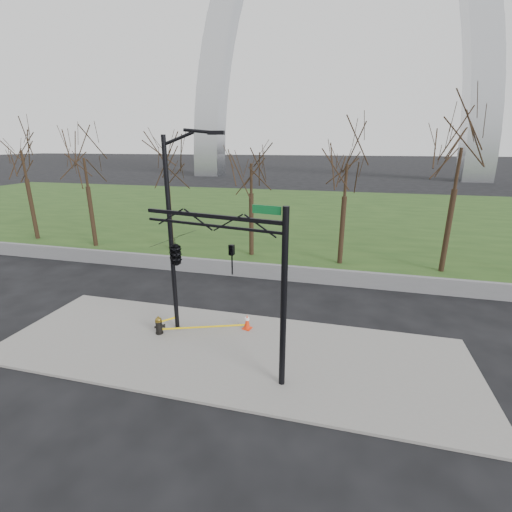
% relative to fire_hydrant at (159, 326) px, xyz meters
% --- Properties ---
extents(ground, '(500.00, 500.00, 0.00)m').
position_rel_fire_hydrant_xyz_m(ground, '(3.14, -0.43, -0.46)').
color(ground, black).
rests_on(ground, ground).
extents(sidewalk, '(18.00, 6.00, 0.10)m').
position_rel_fire_hydrant_xyz_m(sidewalk, '(3.14, -0.43, -0.41)').
color(sidewalk, slate).
rests_on(sidewalk, ground).
extents(grass_strip, '(120.00, 40.00, 0.06)m').
position_rel_fire_hydrant_xyz_m(grass_strip, '(3.14, 29.57, -0.43)').
color(grass_strip, '#213F17').
rests_on(grass_strip, ground).
extents(guardrail, '(60.00, 0.30, 0.90)m').
position_rel_fire_hydrant_xyz_m(guardrail, '(3.14, 7.57, -0.01)').
color(guardrail, '#59595B').
rests_on(guardrail, ground).
extents(gateway_arch, '(66.00, 6.00, 65.00)m').
position_rel_fire_hydrant_xyz_m(gateway_arch, '(3.14, 74.57, 32.04)').
color(gateway_arch, '#B5B7BC').
rests_on(gateway_arch, ground).
extents(tree_row, '(47.57, 4.00, 7.96)m').
position_rel_fire_hydrant_xyz_m(tree_row, '(3.92, 11.57, 3.52)').
color(tree_row, black).
rests_on(tree_row, ground).
extents(fire_hydrant, '(0.48, 0.35, 0.78)m').
position_rel_fire_hydrant_xyz_m(fire_hydrant, '(0.00, 0.00, 0.00)').
color(fire_hydrant, black).
rests_on(fire_hydrant, sidewalk).
extents(traffic_cone, '(0.42, 0.42, 0.67)m').
position_rel_fire_hydrant_xyz_m(traffic_cone, '(3.44, 1.28, -0.03)').
color(traffic_cone, red).
rests_on(traffic_cone, sidewalk).
extents(street_light, '(2.39, 0.36, 8.21)m').
position_rel_fire_hydrant_xyz_m(street_light, '(0.74, 0.62, 4.23)').
color(street_light, black).
rests_on(street_light, ground).
extents(traffic_signal_mast, '(5.02, 2.54, 6.00)m').
position_rel_fire_hydrant_xyz_m(traffic_signal_mast, '(2.35, -1.31, 3.69)').
color(traffic_signal_mast, black).
rests_on(traffic_signal_mast, ground).
extents(caution_tape, '(3.46, 1.29, 0.41)m').
position_rel_fire_hydrant_xyz_m(caution_tape, '(1.45, 0.58, -0.12)').
color(caution_tape, yellow).
rests_on(caution_tape, ground).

